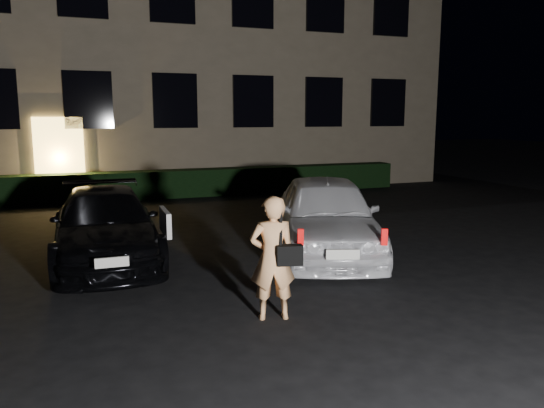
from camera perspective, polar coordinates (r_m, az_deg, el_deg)
name	(u,v)px	position (r m, az deg, el deg)	size (l,w,h in m)	color
ground	(328,308)	(7.27, 6.03, -11.06)	(80.00, 80.00, 0.00)	black
building	(154,23)	(21.57, -12.62, 18.51)	(20.00, 8.11, 12.00)	#756753
hedge	(180,183)	(16.99, -9.85, 2.20)	(15.00, 0.70, 0.85)	black
sedan	(105,225)	(9.83, -17.49, -2.20)	(1.89, 4.43, 1.25)	black
hatch	(326,215)	(9.78, 5.82, -1.22)	(3.06, 4.63, 1.47)	white
man	(273,258)	(6.64, 0.11, -5.80)	(0.66, 0.49, 1.58)	#E9A468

